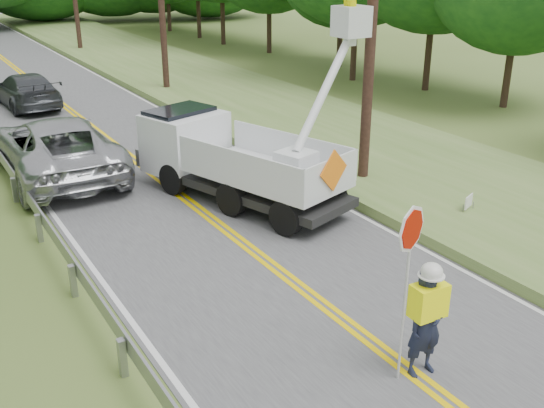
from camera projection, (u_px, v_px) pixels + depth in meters
road at (143, 167)px, 20.27m from camera, size 7.20×96.00×0.03m
guardrail at (4, 164)px, 18.84m from camera, size 0.18×48.00×0.77m
tall_grass_verge at (322, 131)px, 23.65m from camera, size 7.00×96.00×0.30m
flagger at (426, 316)px, 10.05m from camera, size 1.16×0.49×3.07m
bucket_truck at (229, 144)px, 17.58m from camera, size 5.33×6.72×6.34m
suv_silver at (57, 147)px, 19.14m from camera, size 3.19×6.66×1.83m
suv_darkgrey at (26, 90)px, 27.59m from camera, size 2.36×5.19×1.47m
yard_sign at (469, 203)px, 16.13m from camera, size 0.45×0.21×0.69m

